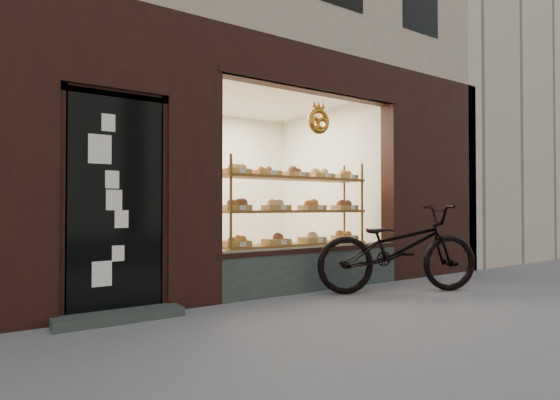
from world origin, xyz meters
TOP-DOWN VIEW (x-y plane):
  - ground at (0.00, 0.00)m, footprint 90.00×90.00m
  - neighbor_right at (9.60, 5.50)m, footprint 12.00×7.00m
  - display_shelf at (0.45, 2.55)m, footprint 2.20×0.45m
  - bicycle at (1.22, 1.41)m, footprint 2.19×1.48m

SIDE VIEW (x-z plane):
  - ground at x=0.00m, z-range 0.00..0.00m
  - bicycle at x=1.22m, z-range 0.00..1.09m
  - display_shelf at x=0.45m, z-range 0.03..1.73m
  - neighbor_right at x=9.60m, z-range 0.00..9.00m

